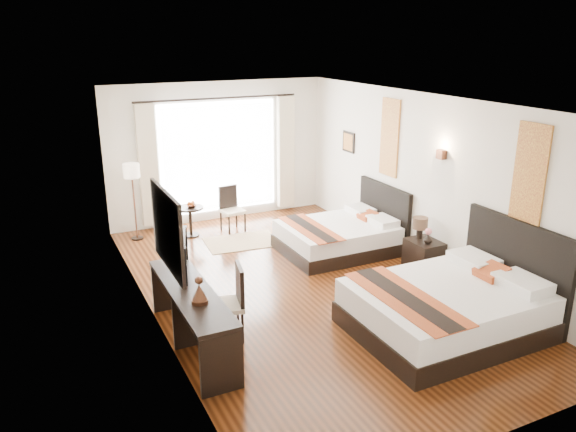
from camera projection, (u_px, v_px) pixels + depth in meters
name	position (u px, v px, depth m)	size (l,w,h in m)	color
floor	(304.00, 288.00, 8.54)	(4.50, 7.50, 0.01)	#331809
ceiling	(305.00, 102.00, 7.67)	(4.50, 7.50, 0.02)	white
wall_headboard	(428.00, 182.00, 9.03)	(0.01, 7.50, 2.80)	silver
wall_desk	(149.00, 221.00, 7.17)	(0.01, 7.50, 2.80)	silver
wall_window	(219.00, 152.00, 11.30)	(4.50, 0.01, 2.80)	silver
wall_entry	(503.00, 309.00, 4.90)	(4.50, 0.01, 2.80)	silver
window_glass	(219.00, 157.00, 11.32)	(2.40, 0.02, 2.20)	white
sheer_curtain	(220.00, 158.00, 11.27)	(2.30, 0.02, 2.10)	white
drape_left	(148.00, 166.00, 10.63)	(0.35, 0.14, 2.35)	beige
drape_right	(286.00, 153.00, 11.84)	(0.35, 0.14, 2.35)	beige
art_panel_near	(529.00, 176.00, 7.18)	(0.03, 0.50, 1.35)	maroon
art_panel_far	(390.00, 138.00, 9.77)	(0.03, 0.50, 1.35)	maroon
wall_sconce	(441.00, 154.00, 8.57)	(0.10, 0.14, 0.14)	#472719
mirror_frame	(167.00, 230.00, 6.39)	(0.04, 1.25, 0.95)	black
mirror_glass	(169.00, 230.00, 6.40)	(0.01, 1.12, 0.82)	white
bed_near	(451.00, 306.00, 7.23)	(2.37, 1.85, 1.34)	black
bed_far	(342.00, 235.00, 9.91)	(1.97, 1.54, 1.11)	black
nightstand	(424.00, 257.00, 9.01)	(0.45, 0.56, 0.54)	black
table_lamp	(420.00, 225.00, 8.99)	(0.24, 0.24, 0.38)	black
vase	(428.00, 241.00, 8.81)	(0.14, 0.14, 0.15)	black
console_desk	(192.00, 318.00, 6.85)	(0.50, 2.20, 0.76)	black
television	(178.00, 255.00, 7.13)	(0.86, 0.11, 0.49)	black
bronze_figurine	(199.00, 291.00, 6.36)	(0.19, 0.19, 0.29)	#472719
desk_chair	(227.00, 316.00, 7.06)	(0.53, 0.53, 0.97)	beige
floor_lamp	(132.00, 176.00, 10.17)	(0.29, 0.29, 1.45)	black
side_table	(191.00, 221.00, 10.62)	(0.50, 0.50, 0.58)	black
fruit_bowl	(191.00, 206.00, 10.50)	(0.19, 0.19, 0.05)	#402917
window_chair	(232.00, 218.00, 10.90)	(0.46, 0.46, 0.88)	beige
jute_rug	(242.00, 242.00, 10.39)	(1.32, 0.90, 0.01)	tan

